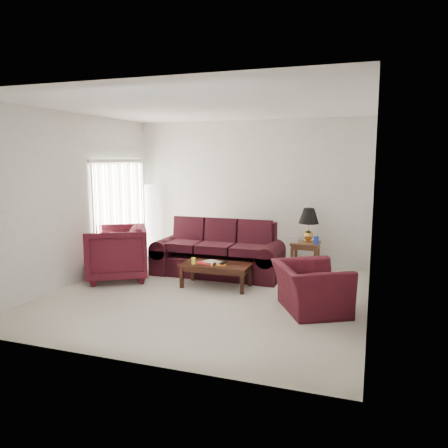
% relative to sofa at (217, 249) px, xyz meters
% --- Properties ---
extents(floor, '(5.00, 5.00, 0.00)m').
position_rel_sofa_xyz_m(floor, '(0.26, -1.23, -0.50)').
color(floor, beige).
rests_on(floor, ground).
extents(blinds, '(0.10, 2.00, 2.16)m').
position_rel_sofa_xyz_m(blinds, '(-2.16, 0.07, 0.58)').
color(blinds, silver).
rests_on(blinds, ground).
extents(sofa, '(2.47, 1.12, 1.00)m').
position_rel_sofa_xyz_m(sofa, '(0.00, 0.00, 0.00)').
color(sofa, black).
rests_on(sofa, ground).
extents(throw_pillow, '(0.41, 0.25, 0.40)m').
position_rel_sofa_xyz_m(throw_pillow, '(-0.57, 0.88, 0.24)').
color(throw_pillow, black).
rests_on(throw_pillow, sofa).
extents(end_table, '(0.55, 0.55, 0.59)m').
position_rel_sofa_xyz_m(end_table, '(1.55, 0.78, -0.20)').
color(end_table, '#483019').
rests_on(end_table, ground).
extents(table_lamp, '(0.42, 0.42, 0.66)m').
position_rel_sofa_xyz_m(table_lamp, '(1.60, 0.81, 0.42)').
color(table_lamp, '#B38237').
rests_on(table_lamp, end_table).
extents(clock, '(0.14, 0.07, 0.13)m').
position_rel_sofa_xyz_m(clock, '(1.35, 0.65, 0.16)').
color(clock, white).
rests_on(clock, end_table).
extents(blue_canister, '(0.11, 0.11, 0.15)m').
position_rel_sofa_xyz_m(blue_canister, '(1.78, 0.61, 0.17)').
color(blue_canister, '#192CA2').
rests_on(blue_canister, end_table).
extents(picture_frame, '(0.16, 0.19, 0.06)m').
position_rel_sofa_xyz_m(picture_frame, '(1.38, 0.91, 0.18)').
color(picture_frame, silver).
rests_on(picture_frame, end_table).
extents(floor_lamp, '(0.31, 0.31, 1.66)m').
position_rel_sofa_xyz_m(floor_lamp, '(-1.93, 0.94, 0.33)').
color(floor_lamp, silver).
rests_on(floor_lamp, ground).
extents(armchair_left, '(1.48, 1.47, 0.99)m').
position_rel_sofa_xyz_m(armchair_left, '(-1.64, -0.90, -0.00)').
color(armchair_left, '#440F19').
rests_on(armchair_left, ground).
extents(armchair_right, '(1.33, 1.38, 0.69)m').
position_rel_sofa_xyz_m(armchair_right, '(1.97, -1.45, -0.15)').
color(armchair_right, '#3D0E17').
rests_on(armchair_right, ground).
extents(coffee_table, '(1.31, 0.91, 0.41)m').
position_rel_sofa_xyz_m(coffee_table, '(0.25, -0.77, -0.29)').
color(coffee_table, black).
rests_on(coffee_table, ground).
extents(magazine_red, '(0.27, 0.21, 0.01)m').
position_rel_sofa_xyz_m(magazine_red, '(0.04, -0.81, -0.08)').
color(magazine_red, '#B21114').
rests_on(magazine_red, coffee_table).
extents(magazine_white, '(0.35, 0.32, 0.02)m').
position_rel_sofa_xyz_m(magazine_white, '(0.16, -0.70, -0.08)').
color(magazine_white, beige).
rests_on(magazine_white, coffee_table).
extents(magazine_orange, '(0.31, 0.27, 0.01)m').
position_rel_sofa_xyz_m(magazine_orange, '(0.32, -0.85, -0.08)').
color(magazine_orange, '#CE6218').
rests_on(magazine_orange, coffee_table).
extents(remote_a, '(0.09, 0.16, 0.02)m').
position_rel_sofa_xyz_m(remote_a, '(0.27, -0.91, -0.06)').
color(remote_a, black).
rests_on(remote_a, coffee_table).
extents(remote_b, '(0.06, 0.19, 0.02)m').
position_rel_sofa_xyz_m(remote_b, '(0.39, -0.78, -0.06)').
color(remote_b, black).
rests_on(remote_b, coffee_table).
extents(yellow_glass, '(0.09, 0.09, 0.12)m').
position_rel_sofa_xyz_m(yellow_glass, '(-0.10, -0.93, -0.03)').
color(yellow_glass, yellow).
rests_on(yellow_glass, coffee_table).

